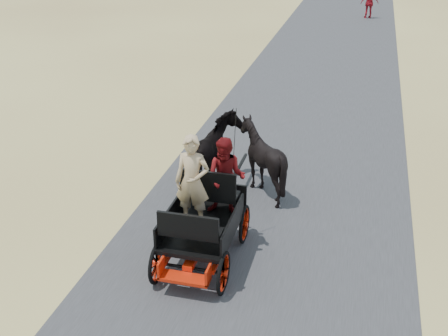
% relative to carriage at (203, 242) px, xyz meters
% --- Properties ---
extents(ground, '(140.00, 140.00, 0.00)m').
position_rel_carriage_xyz_m(ground, '(0.99, 1.98, -0.36)').
color(ground, tan).
extents(road, '(6.00, 140.00, 0.01)m').
position_rel_carriage_xyz_m(road, '(0.99, 1.98, -0.35)').
color(road, '#38383A').
rests_on(road, ground).
extents(carriage, '(1.30, 2.40, 0.72)m').
position_rel_carriage_xyz_m(carriage, '(0.00, 0.00, 0.00)').
color(carriage, black).
rests_on(carriage, ground).
extents(horse_left, '(0.91, 2.01, 1.70)m').
position_rel_carriage_xyz_m(horse_left, '(-0.55, 3.00, 0.49)').
color(horse_left, black).
rests_on(horse_left, ground).
extents(horse_right, '(1.37, 1.54, 1.70)m').
position_rel_carriage_xyz_m(horse_right, '(0.55, 3.00, 0.49)').
color(horse_right, black).
rests_on(horse_right, ground).
extents(driver_man, '(0.66, 0.43, 1.80)m').
position_rel_carriage_xyz_m(driver_man, '(-0.20, 0.05, 1.26)').
color(driver_man, tan).
rests_on(driver_man, carriage).
extents(passenger_woman, '(0.77, 0.60, 1.58)m').
position_rel_carriage_xyz_m(passenger_woman, '(0.30, 0.60, 1.15)').
color(passenger_woman, '#660C0F').
rests_on(passenger_woman, carriage).
extents(pedestrian, '(1.07, 0.60, 1.73)m').
position_rel_carriage_xyz_m(pedestrian, '(2.48, 25.72, 0.50)').
color(pedestrian, maroon).
rests_on(pedestrian, ground).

